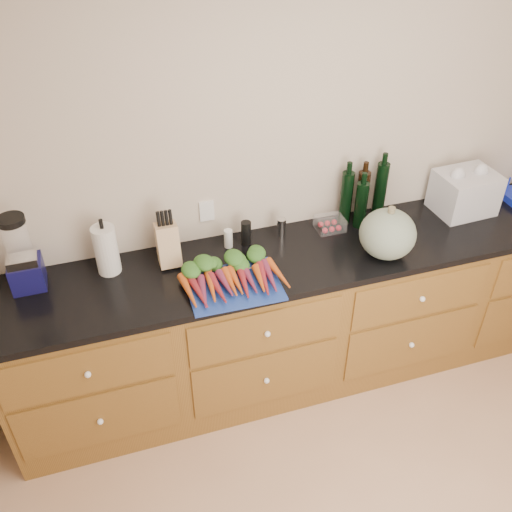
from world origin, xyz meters
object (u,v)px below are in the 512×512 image
object	(u,v)px
carrots	(231,276)
blender_appliance	(22,257)
cutting_board	(234,286)
paper_towel	(106,250)
knife_block	(168,245)
tomato_box	(330,224)
squash	(388,234)

from	to	relation	value
carrots	blender_appliance	bearing A→B (deg)	164.09
cutting_board	carrots	world-z (taller)	carrots
carrots	paper_towel	size ratio (longest dim) A/B	1.85
blender_appliance	paper_towel	world-z (taller)	blender_appliance
blender_appliance	knife_block	distance (m)	0.71
cutting_board	tomato_box	distance (m)	0.75
carrots	paper_towel	bearing A→B (deg)	154.18
tomato_box	blender_appliance	bearing A→B (deg)	-179.57
squash	knife_block	distance (m)	1.16
blender_appliance	tomato_box	bearing A→B (deg)	0.43
cutting_board	squash	bearing A→B (deg)	1.05
cutting_board	blender_appliance	distance (m)	1.04
squash	knife_block	bearing A→B (deg)	165.80
knife_block	blender_appliance	bearing A→B (deg)	178.56
blender_appliance	knife_block	bearing A→B (deg)	-1.44
tomato_box	squash	bearing A→B (deg)	-59.26
blender_appliance	tomato_box	size ratio (longest dim) A/B	2.60
paper_towel	knife_block	bearing A→B (deg)	-3.67
knife_block	squash	bearing A→B (deg)	-14.20
cutting_board	knife_block	world-z (taller)	knife_block
cutting_board	carrots	size ratio (longest dim) A/B	0.93
cutting_board	squash	xyz separation A→B (m)	(0.85, 0.02, 0.13)
carrots	blender_appliance	size ratio (longest dim) A/B	1.22
paper_towel	knife_block	world-z (taller)	paper_towel
blender_appliance	paper_towel	xyz separation A→B (m)	(0.40, 0.00, -0.05)
paper_towel	knife_block	size ratio (longest dim) A/B	1.19
blender_appliance	paper_towel	distance (m)	0.40
cutting_board	knife_block	xyz separation A→B (m)	(-0.27, 0.30, 0.11)
paper_towel	tomato_box	world-z (taller)	paper_towel
carrots	tomato_box	xyz separation A→B (m)	(0.67, 0.29, -0.00)
carrots	squash	distance (m)	0.86
squash	blender_appliance	world-z (taller)	blender_appliance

